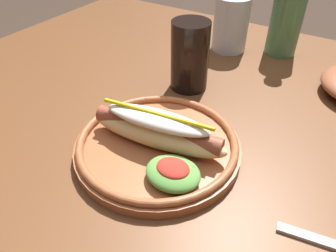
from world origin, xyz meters
TOP-DOWN VIEW (x-y plane):
  - dining_table at (0.00, 0.00)m, footprint 1.23×1.02m
  - hot_dog_plate at (-0.02, -0.09)m, footprint 0.25×0.25m
  - soda_cup at (-0.08, 0.11)m, footprint 0.07×0.07m
  - water_cup at (-0.08, 0.31)m, footprint 0.08×0.08m
  - glass_bottle at (0.03, 0.36)m, footprint 0.07×0.07m

SIDE VIEW (x-z plane):
  - dining_table at x=0.00m, z-range 0.28..1.02m
  - hot_dog_plate at x=-0.02m, z-range 0.72..0.80m
  - water_cup at x=-0.08m, z-range 0.74..0.87m
  - soda_cup at x=-0.08m, z-range 0.74..0.87m
  - glass_bottle at x=0.03m, z-range 0.71..0.95m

